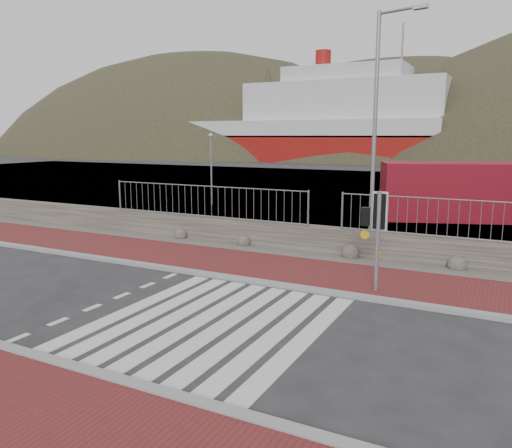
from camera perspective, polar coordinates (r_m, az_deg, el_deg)
The scene contains 16 objects.
ground at distance 11.02m, azimuth -4.98°, elevation -11.14°, with size 220.00×220.00×0.00m, color #28282B.
sidewalk_near at distance 7.70m, azimuth -26.78°, elevation -21.86°, with size 40.00×4.00×0.08m, color maroon.
sidewalk_far at distance 14.81m, azimuth 4.33°, elevation -5.38°, with size 40.00×3.00×0.08m, color maroon.
kerb_near at distance 8.83m, azimuth -15.84°, elevation -16.76°, with size 40.00×0.25×0.12m, color gray.
kerb_far at distance 13.49m, azimuth 1.83°, elevation -6.87°, with size 40.00×0.25×0.12m, color gray.
zebra_crossing at distance 11.01m, azimuth -4.99°, elevation -11.11°, with size 4.62×5.60×0.01m.
gravel_strip at distance 16.62m, azimuth 7.01°, elevation -3.75°, with size 40.00×1.50×0.06m, color #59544C.
stone_wall at distance 17.26m, azimuth 7.96°, elevation -1.83°, with size 40.00×0.60×0.90m, color #46413A.
railing at distance 16.89m, azimuth 7.91°, elevation 2.63°, with size 18.07×0.07×1.22m.
quay at distance 37.20m, azimuth 18.50°, elevation 3.41°, with size 120.00×40.00×0.50m, color #4C4C4F.
water at distance 71.90m, azimuth 22.83°, elevation 6.11°, with size 220.00×50.00×0.05m, color #3F4C54.
ferry at distance 82.31m, azimuth 5.74°, elevation 10.98°, with size 50.00×16.00×20.00m.
hills_backdrop at distance 100.30m, azimuth 26.95°, elevation -6.70°, with size 254.00×90.00×100.00m.
traffic_signal_far at distance 12.81m, azimuth 13.67°, elevation 0.45°, with size 0.63×0.25×2.63m.
streetlight at distance 17.23m, azimuth 13.84°, elevation 11.36°, with size 1.65×0.60×7.91m.
shipping_container at distance 25.75m, azimuth 21.49°, elevation 3.52°, with size 6.51×2.71×2.71m, color maroon.
Camera 1 is at (5.50, -8.68, 3.98)m, focal length 35.00 mm.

